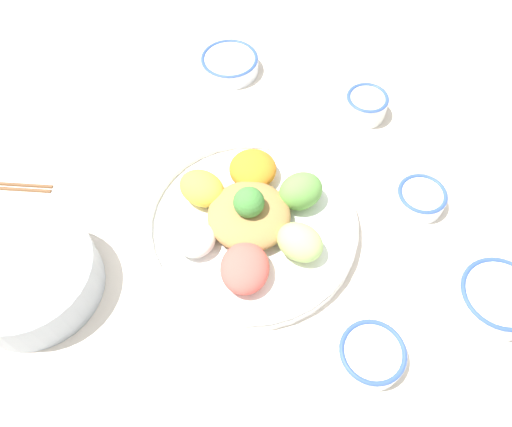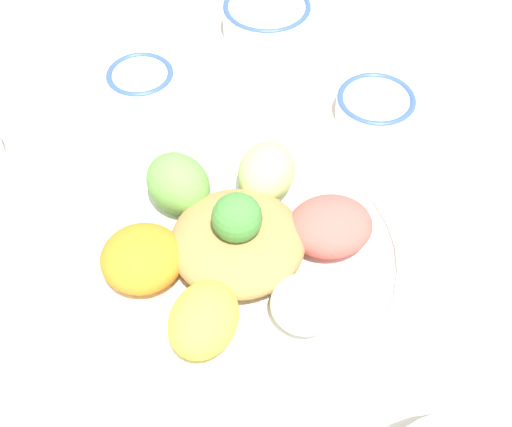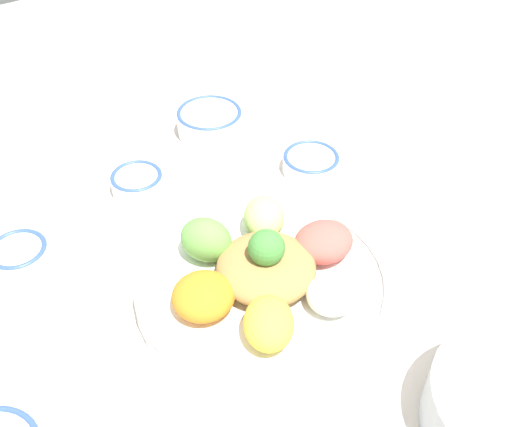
{
  "view_description": "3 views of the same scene",
  "coord_description": "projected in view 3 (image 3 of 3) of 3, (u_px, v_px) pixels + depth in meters",
  "views": [
    {
      "loc": [
        -0.04,
        0.42,
        0.72
      ],
      "look_at": [
        -0.03,
        -0.0,
        0.07
      ],
      "focal_mm": 35.0,
      "sensor_mm": 36.0,
      "label": 1
    },
    {
      "loc": [
        0.4,
        -0.1,
        0.61
      ],
      "look_at": [
        -0.06,
        0.01,
        0.03
      ],
      "focal_mm": 50.0,
      "sensor_mm": 36.0,
      "label": 2
    },
    {
      "loc": [
        0.43,
        -0.33,
        0.63
      ],
      "look_at": [
        -0.07,
        -0.0,
        0.1
      ],
      "focal_mm": 42.0,
      "sensor_mm": 36.0,
      "label": 3
    }
  ],
  "objects": [
    {
      "name": "ground_plane",
      "position": [
        282.0,
        291.0,
        0.83
      ],
      "size": [
        2.4,
        2.4,
        0.0
      ],
      "primitive_type": "plane",
      "color": "silver"
    },
    {
      "name": "serving_spoon_main",
      "position": [
        396.0,
        155.0,
        1.06
      ],
      "size": [
        0.04,
        0.13,
        0.01
      ],
      "rotation": [
        0.0,
        0.0,
        1.63
      ],
      "color": "silver",
      "rests_on": "ground_plane"
    },
    {
      "name": "rice_bowl_blue",
      "position": [
        210.0,
        121.0,
        1.1
      ],
      "size": [
        0.12,
        0.12,
        0.05
      ],
      "color": "white",
      "rests_on": "ground_plane"
    },
    {
      "name": "rice_bowl_plain",
      "position": [
        20.0,
        258.0,
        0.84
      ],
      "size": [
        0.08,
        0.08,
        0.05
      ],
      "color": "white",
      "rests_on": "ground_plane"
    },
    {
      "name": "salad_platter",
      "position": [
        265.0,
        275.0,
        0.81
      ],
      "size": [
        0.36,
        0.36,
        0.11
      ],
      "color": "white",
      "rests_on": "ground_plane"
    },
    {
      "name": "sauce_bowl_red",
      "position": [
        137.0,
        182.0,
        0.98
      ],
      "size": [
        0.08,
        0.08,
        0.03
      ],
      "color": "white",
      "rests_on": "ground_plane"
    },
    {
      "name": "sauce_bowl_far",
      "position": [
        311.0,
        162.0,
        1.02
      ],
      "size": [
        0.1,
        0.1,
        0.03
      ],
      "color": "white",
      "rests_on": "ground_plane"
    }
  ]
}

